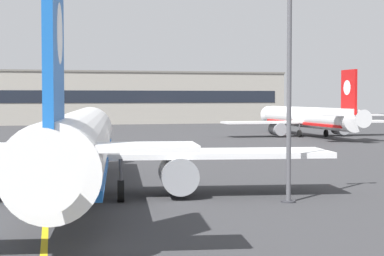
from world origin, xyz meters
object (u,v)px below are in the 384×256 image
at_px(airliner_foreground, 78,144).
at_px(apron_lamp_post, 289,83).
at_px(airliner_background, 309,118).
at_px(safety_cone_by_nose_gear, 68,166).

relative_size(airliner_foreground, apron_lamp_post, 3.05).
distance_m(airliner_foreground, apron_lamp_post, 13.45).
xyz_separation_m(airliner_background, safety_cone_by_nose_gear, (-41.21, -39.51, -2.66)).
bearing_deg(safety_cone_by_nose_gear, airliner_foreground, -92.76).
distance_m(airliner_foreground, safety_cone_by_nose_gear, 17.26).
xyz_separation_m(airliner_foreground, airliner_background, (42.03, 56.47, -0.45)).
distance_m(airliner_background, safety_cone_by_nose_gear, 57.15).
height_order(airliner_foreground, airliner_background, airliner_foreground).
relative_size(airliner_background, apron_lamp_post, 2.65).
relative_size(apron_lamp_post, safety_cone_by_nose_gear, 24.66).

